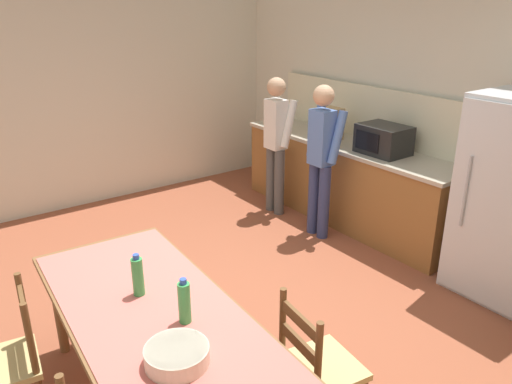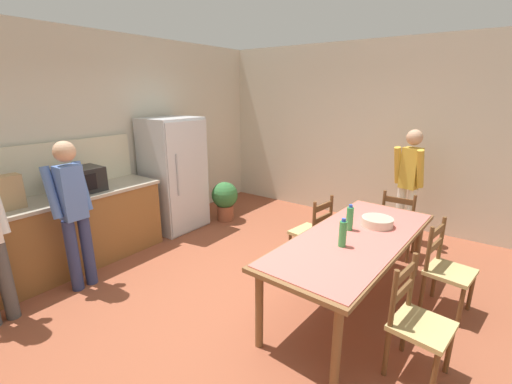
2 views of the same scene
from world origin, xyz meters
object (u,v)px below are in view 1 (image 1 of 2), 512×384
(dining_table, at_px, (159,328))
(serving_bowl, at_px, (177,354))
(microwave, at_px, (383,140))
(bottle_near_centre, at_px, (138,276))
(person_at_counter, at_px, (321,154))
(chair_side_near_left, at_px, (9,362))
(paper_bag, at_px, (332,123))
(person_at_sink, at_px, (276,139))
(bottle_off_centre, at_px, (184,302))
(chair_side_far_right, at_px, (317,367))

(dining_table, bearing_deg, serving_bowl, -12.60)
(microwave, xyz_separation_m, serving_bowl, (1.45, -3.17, -0.26))
(bottle_near_centre, bearing_deg, person_at_counter, 113.90)
(person_at_counter, bearing_deg, chair_side_near_left, -165.24)
(paper_bag, relative_size, person_at_sink, 0.22)
(paper_bag, height_order, person_at_counter, person_at_counter)
(bottle_off_centre, bearing_deg, paper_bag, 122.88)
(paper_bag, xyz_separation_m, serving_bowl, (2.20, -3.17, -0.29))
(paper_bag, xyz_separation_m, dining_table, (1.80, -3.08, -0.41))
(chair_side_near_left, distance_m, person_at_counter, 3.43)
(chair_side_near_left, bearing_deg, paper_bag, 115.63)
(chair_side_near_left, bearing_deg, bottle_off_centre, 58.32)
(microwave, height_order, person_at_sink, person_at_sink)
(bottle_near_centre, height_order, serving_bowl, bottle_near_centre)
(paper_bag, bearing_deg, serving_bowl, -55.24)
(serving_bowl, distance_m, chair_side_near_left, 1.20)
(bottle_near_centre, distance_m, serving_bowl, 0.70)
(dining_table, bearing_deg, chair_side_far_right, 52.52)
(serving_bowl, bearing_deg, microwave, 114.49)
(chair_side_near_left, bearing_deg, serving_bowl, 41.01)
(dining_table, xyz_separation_m, serving_bowl, (0.40, -0.09, 0.12))
(bottle_off_centre, distance_m, person_at_sink, 3.40)
(bottle_near_centre, relative_size, person_at_sink, 0.17)
(microwave, distance_m, bottle_near_centre, 3.17)
(dining_table, bearing_deg, person_at_counter, 118.91)
(microwave, bearing_deg, serving_bowl, -65.51)
(bottle_near_centre, relative_size, person_at_counter, 0.16)
(bottle_off_centre, height_order, chair_side_near_left, bottle_off_centre)
(microwave, relative_size, chair_side_near_left, 0.55)
(bottle_near_centre, bearing_deg, dining_table, -2.97)
(chair_side_near_left, relative_size, person_at_counter, 0.55)
(dining_table, height_order, chair_side_far_right, chair_side_far_right)
(bottle_off_centre, bearing_deg, dining_table, -138.27)
(chair_side_far_right, distance_m, person_at_counter, 2.74)
(microwave, bearing_deg, chair_side_far_right, -55.95)
(bottle_off_centre, bearing_deg, person_at_sink, 133.18)
(paper_bag, distance_m, dining_table, 3.59)
(paper_bag, relative_size, chair_side_far_right, 0.40)
(serving_bowl, bearing_deg, person_at_sink, 134.22)
(chair_side_near_left, bearing_deg, person_at_sink, 124.02)
(microwave, relative_size, chair_side_far_right, 0.55)
(paper_bag, bearing_deg, dining_table, -59.69)
(bottle_near_centre, bearing_deg, chair_side_far_right, 40.05)
(serving_bowl, bearing_deg, chair_side_near_left, -146.42)
(dining_table, bearing_deg, person_at_sink, 130.45)
(paper_bag, height_order, bottle_near_centre, paper_bag)
(paper_bag, height_order, bottle_off_centre, paper_bag)
(person_at_counter, bearing_deg, serving_bowl, -145.65)
(microwave, relative_size, dining_table, 0.21)
(dining_table, relative_size, chair_side_far_right, 2.57)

